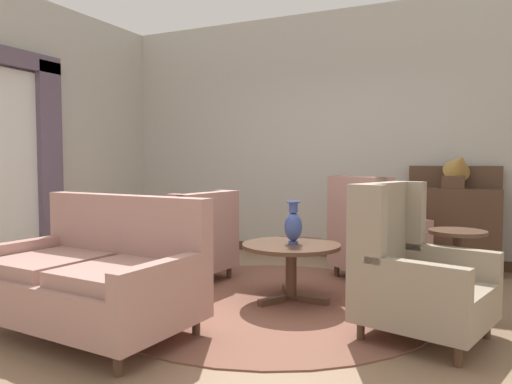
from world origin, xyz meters
The scene contains 14 objects.
ground centered at (0.00, 0.00, 0.00)m, with size 8.94×8.94×0.00m, color #896B51.
wall_back centered at (0.00, 2.60, 1.62)m, with size 6.55×0.08×3.24m, color #BCB7AD.
wall_left centered at (-3.19, 0.78, 1.62)m, with size 0.08×3.64×3.24m, color #BCB7AD.
baseboard_back centered at (0.00, 2.55, 0.06)m, with size 6.39×0.03×0.12m, color #4C3323.
area_rug centered at (0.00, 0.30, 0.01)m, with size 3.00×3.00×0.01m, color brown.
coffee_table centered at (0.18, 0.40, 0.43)m, with size 0.89×0.89×0.53m.
porcelain_vase centered at (0.20, 0.41, 0.70)m, with size 0.16×0.16×0.39m.
settee centered at (-0.86, -0.98, 0.41)m, with size 1.69×1.06×1.00m.
armchair_foreground_right centered at (-1.03, 0.59, 0.41)m, with size 0.93×0.95×0.96m.
armchair_near_sideboard centered at (0.69, 1.48, 0.47)m, with size 1.09×1.10×1.12m.
armchair_far_left centered at (1.29, -0.07, 0.46)m, with size 1.00×0.98×1.11m.
side_table centered at (1.57, 0.47, 0.43)m, with size 0.44×0.44×0.72m.
sideboard centered at (1.43, 2.31, 0.55)m, with size 1.02×0.36×1.22m.
gramophone centered at (1.48, 2.22, 1.19)m, with size 0.41×0.47×0.47m.
Camera 1 is at (1.74, -3.67, 1.26)m, focal length 34.08 mm.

